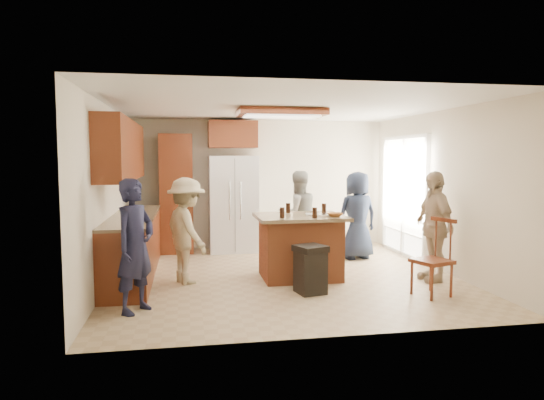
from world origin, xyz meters
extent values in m
plane|color=tan|center=(0.00, 0.00, 0.00)|extent=(5.00, 5.00, 0.00)
plane|color=white|center=(0.00, 0.00, 2.50)|extent=(5.00, 5.00, 0.00)
plane|color=beige|center=(0.00, 2.50, 1.25)|extent=(5.00, 0.00, 5.00)
plane|color=beige|center=(0.00, -2.50, 1.25)|extent=(5.00, 0.00, 5.00)
plane|color=beige|center=(-2.50, 0.00, 1.25)|extent=(0.00, 5.00, 5.00)
plane|color=beige|center=(2.50, 0.00, 1.25)|extent=(0.00, 5.00, 5.00)
cube|color=white|center=(2.48, 1.20, 1.05)|extent=(0.02, 1.60, 2.10)
cube|color=white|center=(2.46, 1.20, 1.05)|extent=(0.08, 1.72, 2.10)
cube|color=maroon|center=(0.00, 0.20, 2.44)|extent=(1.30, 0.70, 0.10)
cube|color=white|center=(0.00, 0.20, 2.38)|extent=(1.10, 0.50, 0.02)
cube|color=olive|center=(4.00, 1.20, -0.05)|extent=(3.00, 3.00, 0.10)
cube|color=#593319|center=(4.70, 1.80, 1.00)|extent=(1.40, 1.60, 2.00)
imported|color=#1B1D37|center=(-1.99, -1.35, 0.77)|extent=(0.66, 0.69, 1.54)
imported|color=#9C9C94|center=(0.47, 1.12, 0.77)|extent=(0.83, 0.60, 1.55)
imported|color=#1C2438|center=(1.51, 1.03, 0.76)|extent=(0.82, 0.61, 1.53)
imported|color=tan|center=(2.08, -0.60, 0.79)|extent=(0.48, 0.93, 1.58)
imported|color=tan|center=(-1.42, -0.13, 0.75)|extent=(0.81, 1.06, 1.49)
cube|color=maroon|center=(-2.20, 0.40, 0.44)|extent=(0.60, 3.00, 0.88)
cube|color=#846B4C|center=(-2.20, 0.40, 0.90)|extent=(0.64, 3.00, 0.04)
cube|color=maroon|center=(-2.33, 0.40, 1.88)|extent=(0.35, 3.00, 0.85)
cube|color=maroon|center=(-1.60, 2.20, 1.10)|extent=(0.60, 0.60, 2.20)
cube|color=maroon|center=(-0.55, 2.20, 2.20)|extent=(0.90, 0.60, 0.50)
cube|color=white|center=(-0.55, 2.12, 0.90)|extent=(0.90, 0.72, 1.80)
cube|color=gray|center=(-0.55, 1.75, 0.90)|extent=(0.01, 0.01, 1.71)
cylinder|color=silver|center=(-0.65, 1.73, 0.99)|extent=(0.02, 0.02, 0.70)
cylinder|color=silver|center=(-0.45, 1.73, 0.99)|extent=(0.02, 0.02, 0.70)
cube|color=#AA512C|center=(0.22, -0.13, 0.44)|extent=(1.10, 0.85, 0.88)
cube|color=#7C6648|center=(0.22, -0.13, 0.91)|extent=(1.28, 1.03, 0.05)
cube|color=silver|center=(0.47, -0.18, 0.94)|extent=(0.39, 0.32, 0.02)
imported|color=brown|center=(0.67, -0.38, 0.96)|extent=(0.24, 0.24, 0.05)
cylinder|color=black|center=(-0.10, -0.41, 1.01)|extent=(0.07, 0.07, 0.15)
cylinder|color=black|center=(0.11, 0.19, 1.01)|extent=(0.07, 0.07, 0.15)
cylinder|color=black|center=(0.63, 0.05, 1.01)|extent=(0.07, 0.07, 0.15)
cylinder|color=black|center=(0.34, -0.50, 1.01)|extent=(0.07, 0.07, 0.15)
cube|color=black|center=(0.17, -0.95, 0.28)|extent=(0.40, 0.40, 0.55)
cube|color=black|center=(0.17, -0.95, 0.59)|extent=(0.47, 0.47, 0.08)
cube|color=maroon|center=(1.66, -1.34, 0.45)|extent=(0.53, 0.53, 0.05)
cylinder|color=maroon|center=(1.56, -1.55, 0.22)|extent=(0.05, 0.05, 0.44)
cylinder|color=maroon|center=(1.88, -1.44, 0.22)|extent=(0.05, 0.05, 0.44)
cylinder|color=maroon|center=(1.45, -1.23, 0.22)|extent=(0.05, 0.05, 0.44)
cylinder|color=maroon|center=(1.77, -1.12, 0.22)|extent=(0.05, 0.05, 0.44)
cube|color=maroon|center=(1.84, -1.28, 0.97)|extent=(0.16, 0.39, 0.05)
cylinder|color=maroon|center=(1.88, -1.39, 0.72)|extent=(0.03, 0.03, 0.50)
cylinder|color=maroon|center=(1.81, -1.16, 0.72)|extent=(0.03, 0.03, 0.50)
camera|label=1|loc=(-1.39, -6.98, 1.77)|focal=32.00mm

